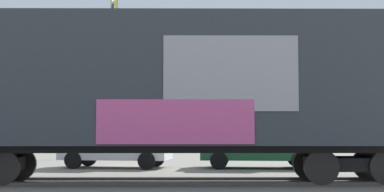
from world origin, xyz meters
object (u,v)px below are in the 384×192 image
at_px(freight_car, 164,85).
at_px(flagpole, 112,61).
at_px(parked_car_green, 257,146).
at_px(parked_car_white, 115,146).

bearing_deg(freight_car, flagpole, 108.08).
bearing_deg(parked_car_green, flagpole, 133.68).
relative_size(freight_car, flagpole, 1.81).
xyz_separation_m(freight_car, parked_car_green, (2.87, 5.78, -1.83)).
relative_size(freight_car, parked_car_white, 3.65).
distance_m(freight_car, parked_car_white, 6.45).
bearing_deg(parked_car_green, freight_car, -116.41).
distance_m(freight_car, flagpole, 14.27).
relative_size(freight_car, parked_car_green, 3.52).
distance_m(parked_car_white, parked_car_green, 5.41).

